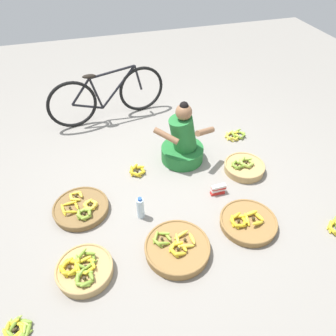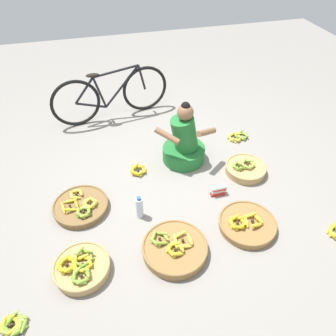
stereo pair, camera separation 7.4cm
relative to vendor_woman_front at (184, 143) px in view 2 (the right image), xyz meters
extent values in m
plane|color=gray|center=(-0.33, -0.30, -0.26)|extent=(10.00, 10.00, 0.00)
cylinder|color=#237233|center=(0.00, 0.00, -0.17)|extent=(0.52, 0.52, 0.18)
cylinder|color=#237233|center=(0.00, 0.00, 0.13)|extent=(0.38, 0.32, 0.46)
sphere|color=#8C6042|center=(0.00, 0.00, 0.42)|extent=(0.19, 0.19, 0.19)
sphere|color=black|center=(0.00, 0.00, 0.50)|extent=(0.10, 0.10, 0.10)
cylinder|color=#8C6042|center=(-0.23, -0.10, 0.21)|extent=(0.28, 0.25, 0.16)
cylinder|color=#8C6042|center=(0.22, -0.14, 0.21)|extent=(0.30, 0.22, 0.16)
torus|color=black|center=(-1.22, 1.12, 0.08)|extent=(0.68, 0.16, 0.68)
torus|color=black|center=(-0.21, 1.30, 0.08)|extent=(0.68, 0.16, 0.68)
cylinder|color=black|center=(-0.55, 1.24, 0.19)|extent=(0.55, 0.13, 0.55)
cylinder|color=black|center=(-0.87, 1.18, 0.17)|extent=(0.15, 0.06, 0.49)
cylinder|color=black|center=(-0.61, 1.23, 0.43)|extent=(0.65, 0.15, 0.08)
cylinder|color=black|center=(-1.02, 1.16, 0.01)|extent=(0.42, 0.10, 0.18)
cylinder|color=black|center=(-1.08, 1.15, 0.24)|extent=(0.31, 0.09, 0.35)
cylinder|color=black|center=(-0.25, 1.29, 0.27)|extent=(0.12, 0.05, 0.38)
ellipsoid|color=black|center=(-0.93, 1.17, 0.44)|extent=(0.18, 0.08, 0.05)
cylinder|color=olive|center=(0.31, -1.18, -0.22)|extent=(0.56, 0.56, 0.07)
torus|color=olive|center=(0.31, -1.18, -0.19)|extent=(0.58, 0.58, 0.02)
ellipsoid|color=yellow|center=(0.42, -1.18, -0.16)|extent=(0.07, 0.16, 0.06)
ellipsoid|color=yellow|center=(0.36, -1.12, -0.16)|extent=(0.15, 0.04, 0.08)
ellipsoid|color=yellow|center=(0.29, -1.18, -0.16)|extent=(0.06, 0.16, 0.06)
ellipsoid|color=yellow|center=(0.37, -1.26, -0.16)|extent=(0.16, 0.07, 0.08)
sphere|color=#382D19|center=(0.35, -1.19, -0.16)|extent=(0.03, 0.03, 0.03)
ellipsoid|color=gold|center=(0.26, -1.17, -0.16)|extent=(0.05, 0.14, 0.06)
ellipsoid|color=gold|center=(0.23, -1.12, -0.16)|extent=(0.14, 0.10, 0.07)
ellipsoid|color=gold|center=(0.19, -1.12, -0.15)|extent=(0.14, 0.06, 0.09)
ellipsoid|color=gold|center=(0.14, -1.16, -0.16)|extent=(0.07, 0.14, 0.08)
ellipsoid|color=gold|center=(0.14, -1.20, -0.16)|extent=(0.08, 0.14, 0.07)
ellipsoid|color=gold|center=(0.20, -1.24, -0.16)|extent=(0.14, 0.04, 0.07)
ellipsoid|color=gold|center=(0.25, -1.21, -0.16)|extent=(0.11, 0.13, 0.09)
sphere|color=#382D19|center=(0.20, -1.18, -0.16)|extent=(0.03, 0.03, 0.03)
cylinder|color=olive|center=(-0.47, -1.28, -0.22)|extent=(0.60, 0.60, 0.09)
torus|color=olive|center=(-0.47, -1.28, -0.17)|extent=(0.61, 0.61, 0.02)
ellipsoid|color=yellow|center=(-0.32, -1.25, -0.15)|extent=(0.03, 0.16, 0.06)
ellipsoid|color=yellow|center=(-0.40, -1.18, -0.15)|extent=(0.16, 0.07, 0.06)
ellipsoid|color=yellow|center=(-0.45, -1.25, -0.14)|extent=(0.04, 0.16, 0.07)
ellipsoid|color=yellow|center=(-0.39, -1.32, -0.14)|extent=(0.16, 0.05, 0.07)
sphere|color=#382D19|center=(-0.38, -1.25, -0.15)|extent=(0.03, 0.03, 0.03)
ellipsoid|color=#8CAD38|center=(-0.53, -1.17, -0.15)|extent=(0.05, 0.14, 0.06)
ellipsoid|color=#8CAD38|center=(-0.56, -1.13, -0.14)|extent=(0.13, 0.10, 0.07)
ellipsoid|color=#8CAD38|center=(-0.64, -1.15, -0.15)|extent=(0.10, 0.13, 0.07)
ellipsoid|color=#8CAD38|center=(-0.64, -1.21, -0.15)|extent=(0.10, 0.13, 0.05)
ellipsoid|color=#8CAD38|center=(-0.58, -1.24, -0.14)|extent=(0.14, 0.04, 0.08)
sphere|color=#382D19|center=(-0.59, -1.18, -0.15)|extent=(0.03, 0.03, 0.03)
ellipsoid|color=yellow|center=(-0.42, -1.32, -0.15)|extent=(0.06, 0.13, 0.06)
ellipsoid|color=yellow|center=(-0.47, -1.27, -0.14)|extent=(0.13, 0.05, 0.07)
ellipsoid|color=yellow|center=(-0.52, -1.29, -0.15)|extent=(0.12, 0.12, 0.06)
ellipsoid|color=yellow|center=(-0.53, -1.36, -0.14)|extent=(0.09, 0.13, 0.08)
ellipsoid|color=yellow|center=(-0.47, -1.39, -0.14)|extent=(0.13, 0.04, 0.08)
sphere|color=#382D19|center=(-0.48, -1.33, -0.15)|extent=(0.03, 0.03, 0.03)
cylinder|color=brown|center=(-1.29, -0.52, -0.23)|extent=(0.57, 0.57, 0.06)
torus|color=brown|center=(-1.29, -0.52, -0.19)|extent=(0.58, 0.58, 0.02)
ellipsoid|color=yellow|center=(-1.14, -0.55, -0.16)|extent=(0.05, 0.12, 0.08)
ellipsoid|color=yellow|center=(-1.15, -0.51, -0.17)|extent=(0.10, 0.11, 0.06)
ellipsoid|color=yellow|center=(-1.21, -0.50, -0.17)|extent=(0.12, 0.08, 0.06)
ellipsoid|color=yellow|center=(-1.23, -0.53, -0.17)|extent=(0.06, 0.12, 0.05)
ellipsoid|color=yellow|center=(-1.23, -0.57, -0.16)|extent=(0.10, 0.12, 0.08)
ellipsoid|color=yellow|center=(-1.20, -0.59, -0.17)|extent=(0.12, 0.06, 0.06)
ellipsoid|color=yellow|center=(-1.15, -0.58, -0.17)|extent=(0.11, 0.11, 0.06)
sphere|color=#382D19|center=(-1.19, -0.54, -0.17)|extent=(0.03, 0.03, 0.03)
ellipsoid|color=yellow|center=(-1.27, -0.36, -0.17)|extent=(0.06, 0.12, 0.05)
ellipsoid|color=yellow|center=(-1.31, -0.32, -0.17)|extent=(0.12, 0.05, 0.05)
ellipsoid|color=yellow|center=(-1.37, -0.38, -0.17)|extent=(0.04, 0.12, 0.05)
ellipsoid|color=yellow|center=(-1.33, -0.42, -0.17)|extent=(0.12, 0.06, 0.06)
sphere|color=#382D19|center=(-1.32, -0.37, -0.17)|extent=(0.03, 0.03, 0.03)
ellipsoid|color=yellow|center=(-1.33, -0.51, -0.17)|extent=(0.06, 0.16, 0.07)
ellipsoid|color=yellow|center=(-1.39, -0.46, -0.17)|extent=(0.15, 0.04, 0.05)
ellipsoid|color=yellow|center=(-1.46, -0.54, -0.17)|extent=(0.06, 0.16, 0.07)
ellipsoid|color=yellow|center=(-1.39, -0.59, -0.16)|extent=(0.15, 0.04, 0.08)
sphere|color=#382D19|center=(-1.39, -0.53, -0.17)|extent=(0.03, 0.03, 0.03)
ellipsoid|color=#8CAD38|center=(-1.20, -0.65, -0.16)|extent=(0.04, 0.12, 0.08)
ellipsoid|color=#8CAD38|center=(-1.23, -0.61, -0.17)|extent=(0.13, 0.09, 0.07)
ellipsoid|color=#8CAD38|center=(-1.27, -0.60, -0.17)|extent=(0.13, 0.07, 0.06)
ellipsoid|color=#8CAD38|center=(-1.31, -0.65, -0.17)|extent=(0.05, 0.13, 0.07)
ellipsoid|color=#8CAD38|center=(-1.29, -0.69, -0.16)|extent=(0.12, 0.10, 0.08)
ellipsoid|color=#8CAD38|center=(-1.24, -0.70, -0.17)|extent=(0.13, 0.08, 0.06)
sphere|color=#382D19|center=(-1.26, -0.65, -0.17)|extent=(0.03, 0.03, 0.03)
cylinder|color=tan|center=(0.65, -0.42, -0.22)|extent=(0.47, 0.47, 0.09)
torus|color=tan|center=(0.65, -0.42, -0.17)|extent=(0.48, 0.48, 0.02)
ellipsoid|color=#9EB747|center=(0.72, -0.40, -0.15)|extent=(0.06, 0.14, 0.06)
ellipsoid|color=#9EB747|center=(0.70, -0.36, -0.14)|extent=(0.14, 0.10, 0.08)
ellipsoid|color=#9EB747|center=(0.63, -0.36, -0.14)|extent=(0.14, 0.11, 0.07)
ellipsoid|color=#9EB747|center=(0.61, -0.41, -0.14)|extent=(0.04, 0.14, 0.08)
ellipsoid|color=#9EB747|center=(0.63, -0.46, -0.14)|extent=(0.14, 0.10, 0.08)
ellipsoid|color=#9EB747|center=(0.70, -0.46, -0.14)|extent=(0.14, 0.10, 0.06)
sphere|color=#382D19|center=(0.66, -0.41, -0.14)|extent=(0.03, 0.03, 0.03)
ellipsoid|color=olive|center=(0.60, -0.42, -0.15)|extent=(0.04, 0.12, 0.06)
ellipsoid|color=olive|center=(0.58, -0.38, -0.15)|extent=(0.11, 0.10, 0.05)
ellipsoid|color=olive|center=(0.52, -0.37, -0.15)|extent=(0.11, 0.09, 0.06)
ellipsoid|color=olive|center=(0.50, -0.42, -0.14)|extent=(0.05, 0.12, 0.06)
ellipsoid|color=olive|center=(0.52, -0.45, -0.15)|extent=(0.10, 0.10, 0.06)
ellipsoid|color=olive|center=(0.57, -0.46, -0.14)|extent=(0.12, 0.07, 0.07)
sphere|color=#382D19|center=(0.55, -0.41, -0.15)|extent=(0.03, 0.03, 0.03)
cylinder|color=tan|center=(-1.31, -1.27, -0.22)|extent=(0.49, 0.49, 0.09)
torus|color=tan|center=(-1.31, -1.27, -0.17)|extent=(0.50, 0.50, 0.02)
ellipsoid|color=yellow|center=(-1.24, -1.26, -0.14)|extent=(0.06, 0.15, 0.07)
ellipsoid|color=yellow|center=(-1.27, -1.22, -0.15)|extent=(0.14, 0.10, 0.06)
ellipsoid|color=yellow|center=(-1.30, -1.21, -0.14)|extent=(0.14, 0.04, 0.08)
ellipsoid|color=yellow|center=(-1.36, -1.26, -0.14)|extent=(0.07, 0.14, 0.09)
ellipsoid|color=yellow|center=(-1.36, -1.29, -0.14)|extent=(0.06, 0.14, 0.09)
ellipsoid|color=yellow|center=(-1.32, -1.33, -0.15)|extent=(0.15, 0.07, 0.06)
ellipsoid|color=yellow|center=(-1.26, -1.32, -0.14)|extent=(0.13, 0.12, 0.08)
sphere|color=#382D19|center=(-1.30, -1.27, -0.15)|extent=(0.03, 0.03, 0.03)
ellipsoid|color=olive|center=(-1.22, -1.22, -0.15)|extent=(0.05, 0.16, 0.07)
ellipsoid|color=olive|center=(-1.25, -1.16, -0.14)|extent=(0.14, 0.11, 0.09)
ellipsoid|color=olive|center=(-1.33, -1.15, -0.14)|extent=(0.14, 0.10, 0.09)
ellipsoid|color=olive|center=(-1.36, -1.21, -0.15)|extent=(0.04, 0.15, 0.07)
ellipsoid|color=olive|center=(-1.32, -1.27, -0.14)|extent=(0.15, 0.10, 0.07)
ellipsoid|color=olive|center=(-1.25, -1.27, -0.15)|extent=(0.14, 0.11, 0.06)
sphere|color=#382D19|center=(-1.29, -1.21, -0.15)|extent=(0.03, 0.03, 0.03)
ellipsoid|color=gold|center=(-1.37, -1.25, -0.14)|extent=(0.04, 0.14, 0.07)
ellipsoid|color=gold|center=(-1.40, -1.20, -0.14)|extent=(0.13, 0.11, 0.09)
ellipsoid|color=gold|center=(-1.45, -1.19, -0.14)|extent=(0.14, 0.08, 0.08)
ellipsoid|color=gold|center=(-1.48, -1.21, -0.14)|extent=(0.11, 0.13, 0.06)
ellipsoid|color=gold|center=(-1.48, -1.27, -0.14)|extent=(0.10, 0.14, 0.08)
ellipsoid|color=gold|center=(-1.44, -1.31, -0.14)|extent=(0.14, 0.05, 0.08)
ellipsoid|color=gold|center=(-1.40, -1.29, -0.14)|extent=(0.13, 0.11, 0.08)
sphere|color=#382D19|center=(-1.43, -1.25, -0.14)|extent=(0.03, 0.03, 0.03)
ellipsoid|color=olive|center=(-1.26, -1.37, -0.14)|extent=(0.07, 0.14, 0.07)
ellipsoid|color=olive|center=(-1.30, -1.33, -0.15)|extent=(0.13, 0.08, 0.06)
ellipsoid|color=olive|center=(-1.35, -1.34, -0.14)|extent=(0.12, 0.11, 0.07)
ellipsoid|color=olive|center=(-1.37, -1.37, -0.15)|extent=(0.06, 0.13, 0.06)
ellipsoid|color=olive|center=(-1.33, -1.44, -0.15)|extent=(0.13, 0.07, 0.06)
ellipsoid|color=olive|center=(-1.30, -1.44, -0.15)|extent=(0.13, 0.08, 0.06)
sphere|color=#382D19|center=(-1.32, -1.38, -0.14)|extent=(0.03, 0.03, 0.03)
ellipsoid|color=#8CAD38|center=(0.96, 0.25, -0.23)|extent=(0.04, 0.16, 0.08)
ellipsoid|color=#8CAD38|center=(0.94, 0.30, -0.24)|extent=(0.13, 0.14, 0.06)
ellipsoid|color=#8CAD38|center=(0.89, 0.32, -0.23)|extent=(0.16, 0.03, 0.08)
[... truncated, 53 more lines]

